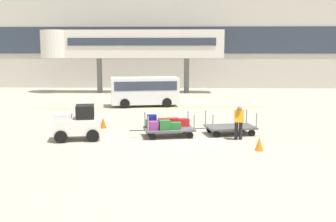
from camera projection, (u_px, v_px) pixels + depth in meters
name	position (u px, v px, depth m)	size (l,w,h in m)	color
ground_plane	(182.00, 139.00, 18.26)	(120.00, 120.00, 0.00)	#A8A08E
apron_lead_line	(152.00, 108.00, 28.13)	(16.33, 0.20, 0.01)	yellow
terminal_building	(181.00, 45.00, 43.24)	(57.24, 2.51, 9.26)	#BCB7AD
jet_bridge	(125.00, 45.00, 37.50)	(17.23, 3.00, 5.90)	silver
baggage_tug	(78.00, 123.00, 17.89)	(2.28, 1.58, 1.58)	white
baggage_cart_lead	(167.00, 126.00, 18.66)	(3.08, 1.83, 1.10)	#4C4C4F
baggage_cart_middle	(230.00, 127.00, 19.14)	(3.08, 1.83, 1.10)	#4C4C4F
baggage_handler	(239.00, 121.00, 17.87)	(0.42, 0.45, 1.56)	black
shuttle_van	(145.00, 89.00, 28.74)	(5.07, 2.76, 2.10)	silver
safety_cone_near	(259.00, 144.00, 16.01)	(0.36, 0.36, 0.55)	orange
safety_cone_far	(103.00, 123.00, 20.69)	(0.36, 0.36, 0.55)	#EA590F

